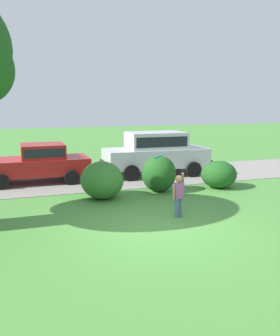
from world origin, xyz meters
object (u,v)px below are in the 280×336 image
parked_sedan (38,162)px  parked_suv (156,151)px  child_thrower (179,192)px  frisbee (159,156)px

parked_sedan → parked_suv: size_ratio=0.93×
parked_sedan → child_thrower: 6.94m
parked_suv → frisbee: parked_suv is taller
child_thrower → frisbee: (-0.50, 0.27, 1.01)m
parked_sedan → frisbee: size_ratio=14.19×
child_thrower → frisbee: frisbee is taller
parked_sedan → frisbee: 6.52m
parked_sedan → child_thrower: size_ratio=3.42×
parked_suv → child_thrower: (-1.60, -5.91, -0.36)m
parked_sedan → frisbee: (2.95, -5.75, 0.88)m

